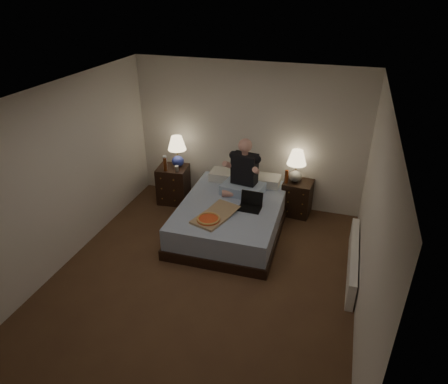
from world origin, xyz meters
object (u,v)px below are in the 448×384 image
(nightstand_right, at_px, (297,198))
(lamp_right, at_px, (296,166))
(water_bottle, at_px, (165,163))
(beer_bottle_left, at_px, (165,164))
(bed, at_px, (231,217))
(lamp_left, at_px, (177,151))
(person, at_px, (243,167))
(radiator, at_px, (353,260))
(laptop, at_px, (250,202))
(pizza_box, at_px, (208,220))
(nightstand_left, at_px, (173,184))
(soda_can, at_px, (177,169))
(beer_bottle_right, at_px, (286,177))

(nightstand_right, xyz_separation_m, lamp_right, (-0.06, 0.00, 0.58))
(water_bottle, bearing_deg, beer_bottle_left, -65.40)
(bed, xyz_separation_m, lamp_left, (-1.21, 0.73, 0.70))
(person, relative_size, radiator, 0.58)
(beer_bottle_left, height_order, laptop, beer_bottle_left)
(lamp_left, distance_m, laptop, 1.76)
(beer_bottle_left, relative_size, pizza_box, 0.30)
(nightstand_right, bearing_deg, beer_bottle_left, -165.19)
(bed, bearing_deg, pizza_box, -105.75)
(nightstand_right, relative_size, pizza_box, 0.80)
(nightstand_left, distance_m, soda_can, 0.43)
(laptop, distance_m, pizza_box, 0.72)
(beer_bottle_left, bearing_deg, beer_bottle_right, 8.00)
(person, xyz_separation_m, pizza_box, (-0.24, -1.01, -0.43))
(bed, xyz_separation_m, beer_bottle_left, (-1.34, 0.49, 0.53))
(soda_can, relative_size, radiator, 0.06)
(soda_can, distance_m, radiator, 3.25)
(laptop, xyz_separation_m, radiator, (1.58, -0.40, -0.43))
(lamp_right, xyz_separation_m, beer_bottle_right, (-0.13, -0.09, -0.17))
(water_bottle, distance_m, beer_bottle_right, 2.11)
(radiator, bearing_deg, nightstand_right, 125.69)
(lamp_right, distance_m, beer_bottle_left, 2.24)
(water_bottle, xyz_separation_m, beer_bottle_left, (0.02, -0.04, -0.01))
(nightstand_left, height_order, water_bottle, water_bottle)
(person, relative_size, pizza_box, 1.22)
(lamp_left, xyz_separation_m, beer_bottle_left, (-0.14, -0.24, -0.17))
(soda_can, distance_m, beer_bottle_left, 0.21)
(radiator, bearing_deg, pizza_box, -176.37)
(bed, height_order, nightstand_left, nightstand_left)
(lamp_right, distance_m, laptop, 1.13)
(nightstand_left, height_order, lamp_left, lamp_left)
(laptop, bearing_deg, person, 117.95)
(person, height_order, laptop, person)
(soda_can, bearing_deg, person, -6.05)
(nightstand_right, relative_size, radiator, 0.38)
(radiator, bearing_deg, laptop, 165.65)
(person, bearing_deg, nightstand_left, 177.51)
(nightstand_left, height_order, beer_bottle_right, beer_bottle_right)
(nightstand_left, xyz_separation_m, beer_bottle_left, (-0.06, -0.15, 0.45))
(bed, bearing_deg, person, 76.45)
(bed, bearing_deg, lamp_right, 44.23)
(bed, bearing_deg, beer_bottle_right, 45.85)
(pizza_box, bearing_deg, person, 93.79)
(lamp_right, relative_size, radiator, 0.35)
(laptop, bearing_deg, soda_can, 159.02)
(lamp_right, height_order, beer_bottle_left, lamp_right)
(beer_bottle_left, height_order, beer_bottle_right, beer_bottle_left)
(bed, xyz_separation_m, lamp_right, (0.86, 0.88, 0.63))
(bed, distance_m, beer_bottle_left, 1.53)
(water_bottle, distance_m, pizza_box, 1.68)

